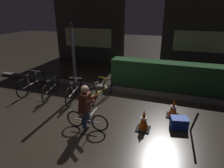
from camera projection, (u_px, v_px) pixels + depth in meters
The scene contains 15 objects.
ground_plane at pixel (99, 119), 5.61m from camera, with size 40.00×40.00×0.00m, color #2D261E.
sidewalk_curb at pixel (121, 89), 7.52m from camera, with size 12.00×0.24×0.12m, color #56544F.
hedge_row at pixel (171, 76), 7.59m from camera, with size 4.80×0.70×1.07m, color #214723.
storefront_left at pixel (89, 19), 11.44m from camera, with size 4.35×0.54×4.99m.
storefront_right at pixel (205, 30), 10.25m from camera, with size 4.36×0.54×3.95m.
street_post at pixel (74, 62), 6.63m from camera, with size 0.10×0.10×2.58m, color #2D2D33.
parked_bike_leftmost at pixel (32, 83), 7.31m from camera, with size 0.46×1.70×0.78m.
parked_bike_left_mid at pixel (51, 88), 6.94m from camera, with size 0.49×1.50×0.71m.
parked_bike_center_left at pixel (74, 91), 6.67m from camera, with size 0.46×1.58×0.74m.
parked_bike_center_right at pixel (100, 91), 6.62m from camera, with size 0.48×1.65×0.77m.
traffic_cone_near at pixel (144, 120), 5.01m from camera, with size 0.36×0.36×0.58m.
traffic_cone_far at pixel (173, 108), 5.65m from camera, with size 0.36×0.36×0.56m.
blue_crate at pixel (179, 123), 5.14m from camera, with size 0.44×0.32×0.30m, color #193DB7.
cyclist at pixel (86, 107), 4.95m from camera, with size 1.19×0.51×1.25m.
closed_umbrella at pixel (194, 122), 4.73m from camera, with size 0.05×0.05×0.85m, color black.
Camera 1 is at (1.96, -4.46, 2.99)m, focal length 30.63 mm.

